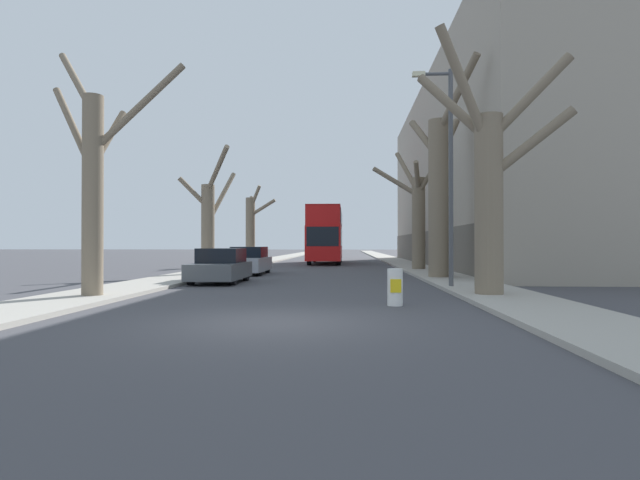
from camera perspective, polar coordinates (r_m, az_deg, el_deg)
name	(u,v)px	position (r m, az deg, el deg)	size (l,w,h in m)	color
ground_plane	(272,322)	(10.07, -5.56, -9.35)	(300.00, 300.00, 0.00)	#424247
sidewalk_left	(285,257)	(60.32, -4.00, -1.95)	(2.50, 120.00, 0.12)	#A39E93
sidewalk_right	(384,257)	(60.02, 7.38, -1.95)	(2.50, 120.00, 0.12)	#A39E93
building_facade_right	(491,174)	(39.57, 18.92, 7.14)	(10.08, 37.81, 13.66)	#9E9384
street_tree_left_0	(94,180)	(15.68, -24.39, 6.26)	(4.24, 1.63, 7.44)	#7A6B56
street_tree_left_1	(209,222)	(25.57, -12.57, 2.05)	(3.05, 4.67, 6.12)	#7A6B56
street_tree_left_2	(251,228)	(36.69, -7.88, 1.34)	(2.25, 1.93, 5.85)	#7A6B56
street_tree_right_0	(489,183)	(15.38, 18.78, 6.21)	(4.17, 2.57, 7.66)	#7A6B56
street_tree_right_1	(439,189)	(22.93, 13.47, 5.68)	(2.41, 4.49, 9.25)	#7A6B56
street_tree_right_2	(417,214)	(30.01, 11.03, 2.90)	(3.87, 4.20, 7.37)	#7A6B56
double_decker_bus	(326,233)	(40.93, 0.65, 0.85)	(2.62, 10.45, 4.49)	red
parked_car_0	(221,266)	(20.67, -11.29, -2.98)	(1.86, 3.96, 1.40)	#4C5156
parked_car_1	(249,261)	(26.35, -8.14, -2.41)	(1.81, 4.33, 1.44)	#9EA3AD
lamp_post	(448,166)	(17.98, 14.40, 8.20)	(1.40, 0.20, 7.62)	#4C4F54
traffic_bollard	(395,287)	(12.82, 8.58, -5.35)	(0.39, 0.40, 0.94)	white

